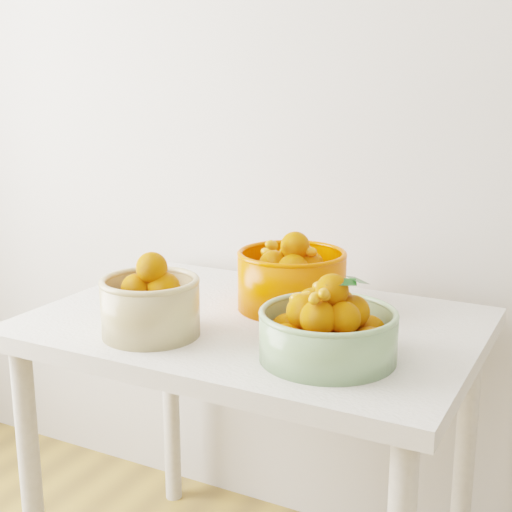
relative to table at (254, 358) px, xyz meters
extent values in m
cube|color=beige|center=(0.43, 0.40, 0.70)|extent=(4.00, 0.04, 2.70)
cube|color=silver|center=(0.00, 0.00, 0.08)|extent=(1.00, 0.70, 0.04)
cylinder|color=silver|center=(-0.44, -0.29, -0.30)|extent=(0.05, 0.05, 0.71)
cylinder|color=silver|center=(-0.44, 0.29, -0.30)|extent=(0.05, 0.05, 0.71)
cylinder|color=silver|center=(0.44, 0.29, -0.30)|extent=(0.05, 0.05, 0.71)
cylinder|color=tan|center=(-0.15, -0.19, 0.16)|extent=(0.21, 0.21, 0.12)
torus|color=tan|center=(-0.15, -0.19, 0.22)|extent=(0.21, 0.21, 0.01)
sphere|color=#D1660C|center=(-0.10, -0.19, 0.14)|extent=(0.08, 0.08, 0.08)
sphere|color=#FB6700|center=(-0.15, -0.14, 0.14)|extent=(0.07, 0.07, 0.07)
sphere|color=#FB6700|center=(-0.20, -0.19, 0.14)|extent=(0.07, 0.07, 0.07)
sphere|color=#FB6700|center=(-0.15, -0.25, 0.14)|extent=(0.07, 0.07, 0.07)
sphere|color=#FB6700|center=(-0.15, -0.19, 0.14)|extent=(0.07, 0.07, 0.07)
sphere|color=#FB6700|center=(-0.12, -0.18, 0.20)|extent=(0.07, 0.07, 0.07)
sphere|color=#FB6700|center=(-0.18, -0.21, 0.20)|extent=(0.06, 0.06, 0.06)
sphere|color=#FB6700|center=(-0.14, -0.19, 0.24)|extent=(0.07, 0.07, 0.07)
ellipsoid|color=orange|center=(-0.16, -0.18, 0.22)|extent=(0.04, 0.04, 0.03)
ellipsoid|color=orange|center=(-0.16, -0.18, 0.25)|extent=(0.04, 0.04, 0.03)
ellipsoid|color=orange|center=(-0.16, -0.19, 0.24)|extent=(0.04, 0.03, 0.03)
cylinder|color=#7FA171|center=(0.24, -0.15, 0.14)|extent=(0.30, 0.30, 0.09)
torus|color=#7FA171|center=(0.24, -0.15, 0.19)|extent=(0.31, 0.31, 0.01)
sphere|color=#FB6700|center=(0.32, -0.15, 0.14)|extent=(0.07, 0.07, 0.07)
sphere|color=#FB6700|center=(0.30, -0.09, 0.14)|extent=(0.07, 0.07, 0.07)
sphere|color=#FB6700|center=(0.24, -0.06, 0.14)|extent=(0.07, 0.07, 0.07)
sphere|color=#FB6700|center=(0.18, -0.08, 0.14)|extent=(0.07, 0.07, 0.07)
sphere|color=#FB6700|center=(0.15, -0.15, 0.14)|extent=(0.07, 0.07, 0.07)
sphere|color=#FB6700|center=(0.18, -0.21, 0.14)|extent=(0.07, 0.07, 0.07)
sphere|color=#FB6700|center=(0.24, -0.23, 0.14)|extent=(0.07, 0.07, 0.07)
sphere|color=#FB6700|center=(0.30, -0.21, 0.14)|extent=(0.07, 0.07, 0.07)
sphere|color=#FB6700|center=(0.24, -0.15, 0.14)|extent=(0.07, 0.07, 0.07)
sphere|color=#FB6700|center=(0.28, -0.13, 0.19)|extent=(0.07, 0.07, 0.07)
sphere|color=#FB6700|center=(0.24, -0.10, 0.19)|extent=(0.07, 0.07, 0.07)
sphere|color=#FB6700|center=(0.20, -0.12, 0.19)|extent=(0.07, 0.07, 0.07)
sphere|color=#FB6700|center=(0.20, -0.17, 0.19)|extent=(0.07, 0.07, 0.07)
sphere|color=#FB6700|center=(0.24, -0.19, 0.19)|extent=(0.07, 0.07, 0.07)
sphere|color=#FB6700|center=(0.28, -0.17, 0.19)|extent=(0.06, 0.06, 0.06)
sphere|color=#FB6700|center=(0.25, -0.15, 0.24)|extent=(0.06, 0.06, 0.06)
ellipsoid|color=orange|center=(0.18, -0.15, 0.21)|extent=(0.03, 0.03, 0.03)
ellipsoid|color=orange|center=(0.24, -0.15, 0.24)|extent=(0.03, 0.04, 0.02)
ellipsoid|color=orange|center=(0.24, -0.21, 0.24)|extent=(0.03, 0.04, 0.03)
ellipsoid|color=orange|center=(0.19, -0.14, 0.22)|extent=(0.03, 0.03, 0.03)
ellipsoid|color=orange|center=(0.24, -0.13, 0.23)|extent=(0.03, 0.03, 0.03)
ellipsoid|color=orange|center=(0.25, -0.19, 0.24)|extent=(0.03, 0.04, 0.03)
ellipsoid|color=orange|center=(0.22, -0.14, 0.24)|extent=(0.04, 0.02, 0.03)
ellipsoid|color=orange|center=(0.18, -0.16, 0.21)|extent=(0.04, 0.03, 0.03)
ellipsoid|color=orange|center=(0.25, -0.21, 0.25)|extent=(0.03, 0.04, 0.03)
ellipsoid|color=orange|center=(0.22, -0.09, 0.24)|extent=(0.03, 0.04, 0.03)
ellipsoid|color=orange|center=(0.25, -0.16, 0.22)|extent=(0.04, 0.04, 0.03)
cylinder|color=#EE4600|center=(0.04, 0.11, 0.16)|extent=(0.33, 0.33, 0.13)
torus|color=#EE4600|center=(0.04, 0.11, 0.23)|extent=(0.33, 0.33, 0.01)
sphere|color=#D1660C|center=(0.12, 0.12, 0.14)|extent=(0.07, 0.07, 0.07)
sphere|color=#D1660C|center=(0.08, 0.18, 0.14)|extent=(0.07, 0.07, 0.07)
sphere|color=#FB6700|center=(0.00, 0.18, 0.14)|extent=(0.07, 0.07, 0.07)
sphere|color=#FB6700|center=(-0.04, 0.12, 0.14)|extent=(0.07, 0.07, 0.07)
sphere|color=#FB6700|center=(0.00, 0.05, 0.14)|extent=(0.07, 0.07, 0.07)
sphere|color=#FB6700|center=(0.08, 0.05, 0.14)|extent=(0.07, 0.07, 0.07)
sphere|color=#FB6700|center=(0.04, 0.11, 0.14)|extent=(0.07, 0.07, 0.07)
sphere|color=#FB6700|center=(0.08, 0.14, 0.20)|extent=(0.07, 0.07, 0.07)
sphere|color=#FB6700|center=(0.02, 0.15, 0.20)|extent=(0.07, 0.07, 0.07)
sphere|color=#FB6700|center=(0.00, 0.10, 0.20)|extent=(0.07, 0.07, 0.07)
sphere|color=#FB6700|center=(0.06, 0.08, 0.20)|extent=(0.08, 0.08, 0.08)
sphere|color=#FB6700|center=(0.05, 0.12, 0.25)|extent=(0.07, 0.07, 0.07)
ellipsoid|color=orange|center=(0.04, 0.11, 0.24)|extent=(0.04, 0.03, 0.03)
ellipsoid|color=orange|center=(0.03, 0.12, 0.22)|extent=(0.05, 0.04, 0.04)
ellipsoid|color=orange|center=(0.08, 0.12, 0.24)|extent=(0.04, 0.03, 0.03)
ellipsoid|color=orange|center=(0.06, 0.10, 0.22)|extent=(0.05, 0.04, 0.04)
ellipsoid|color=orange|center=(-0.01, 0.12, 0.22)|extent=(0.04, 0.03, 0.04)
ellipsoid|color=orange|center=(0.04, 0.16, 0.25)|extent=(0.02, 0.04, 0.03)
ellipsoid|color=orange|center=(0.01, 0.07, 0.26)|extent=(0.04, 0.04, 0.04)
ellipsoid|color=orange|center=(-0.02, 0.11, 0.23)|extent=(0.04, 0.03, 0.04)
camera|label=1|loc=(0.72, -1.37, 0.63)|focal=50.00mm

